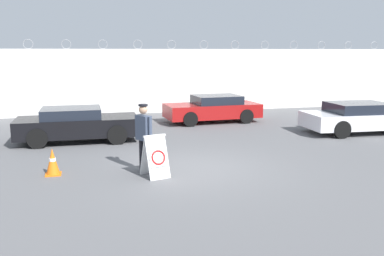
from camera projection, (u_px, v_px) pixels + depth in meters
ground_plane at (195, 168)px, 11.86m from camera, size 90.00×90.00×0.00m
perimeter_wall at (139, 81)px, 22.17m from camera, size 36.00×0.30×3.78m
barricade_sign at (155, 156)px, 10.98m from camera, size 0.73×0.83×1.10m
security_guard at (144, 134)px, 11.38m from camera, size 0.43×0.70×1.83m
traffic_cone_near at (53, 162)px, 11.19m from camera, size 0.40×0.40×0.71m
parked_car_front_coupe at (77, 124)px, 15.29m from camera, size 4.26×1.95×1.22m
parked_car_rear_sedan at (213, 109)px, 19.53m from camera, size 4.34×2.06×1.22m
parked_car_far_side at (362, 117)px, 16.97m from camera, size 4.75×2.24×1.20m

